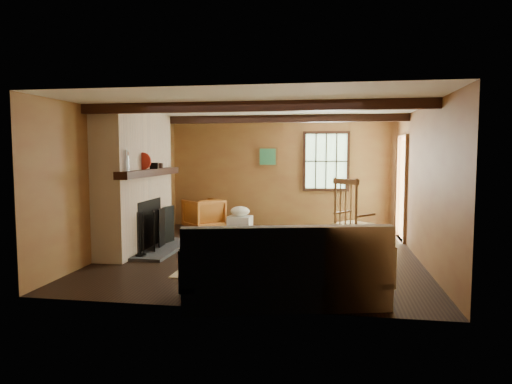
% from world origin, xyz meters
% --- Properties ---
extents(ground, '(5.50, 5.50, 0.00)m').
position_xyz_m(ground, '(0.00, 0.00, 0.00)').
color(ground, black).
rests_on(ground, ground).
extents(room_envelope, '(5.02, 5.52, 2.44)m').
position_xyz_m(room_envelope, '(0.22, 0.26, 1.63)').
color(room_envelope, olive).
rests_on(room_envelope, ground).
extents(fireplace, '(1.02, 2.30, 2.40)m').
position_xyz_m(fireplace, '(-2.23, -0.00, 1.10)').
color(fireplace, '#AF6D43').
rests_on(fireplace, ground).
extents(rug, '(2.50, 3.00, 0.01)m').
position_xyz_m(rug, '(0.20, -0.20, 0.00)').
color(rug, '#D2BE8C').
rests_on(rug, ground).
extents(rocking_chair, '(0.98, 1.02, 1.28)m').
position_xyz_m(rocking_chair, '(1.46, 0.18, 0.54)').
color(rocking_chair, tan).
rests_on(rocking_chair, ground).
extents(sofa, '(2.46, 1.52, 0.93)m').
position_xyz_m(sofa, '(0.60, -2.40, 0.33)').
color(sofa, white).
rests_on(sofa, ground).
extents(firewood_pile, '(0.59, 0.11, 0.21)m').
position_xyz_m(firewood_pile, '(-1.82, 2.52, 0.11)').
color(firewood_pile, brown).
rests_on(firewood_pile, ground).
extents(laundry_basket, '(0.53, 0.42, 0.30)m').
position_xyz_m(laundry_basket, '(-0.85, 2.29, 0.15)').
color(laundry_basket, white).
rests_on(laundry_basket, ground).
extents(basket_pillow, '(0.45, 0.37, 0.21)m').
position_xyz_m(basket_pillow, '(-0.85, 2.29, 0.41)').
color(basket_pillow, white).
rests_on(basket_pillow, laundry_basket).
extents(armchair, '(1.05, 1.05, 0.68)m').
position_xyz_m(armchair, '(-1.64, 2.16, 0.34)').
color(armchair, '#BF6026').
rests_on(armchair, ground).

